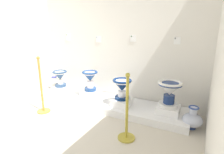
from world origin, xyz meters
TOP-DOWN VIEW (x-y plane):
  - ground_plane at (1.81, 0.61)m, footprint 5.62×5.21m
  - wall_back at (1.81, 2.44)m, footprint 3.82×0.06m
  - wall_left at (-0.03, 1.21)m, footprint 0.06×2.61m
  - display_platform at (1.81, 2.02)m, footprint 3.19×0.75m
  - plinth_block_pale_glazed at (0.59, 2.05)m, footprint 0.30×0.29m
  - antique_toilet_pale_glazed at (0.59, 2.05)m, footprint 0.33×0.33m
  - plinth_block_slender_white at (1.40, 2.08)m, footprint 0.36×0.30m
  - antique_toilet_slender_white at (1.40, 2.08)m, footprint 0.33×0.33m
  - plinth_block_broad_patterned at (2.19, 1.95)m, footprint 0.32×0.37m
  - antique_toilet_broad_patterned at (2.19, 1.95)m, footprint 0.35×0.35m
  - plinth_block_tall_cobalt at (3.03, 2.00)m, footprint 0.38×0.35m
  - antique_toilet_tall_cobalt at (3.03, 2.00)m, footprint 0.40×0.40m
  - info_placard_first at (0.59, 2.41)m, footprint 0.12×0.01m
  - info_placard_second at (1.43, 2.41)m, footprint 0.13×0.01m
  - info_placard_third at (2.21, 2.41)m, footprint 0.11×0.01m
  - info_placard_fourth at (3.02, 2.41)m, footprint 0.11×0.01m
  - decorative_vase_corner at (0.20, 2.25)m, footprint 0.27×0.27m
  - decorative_vase_spare at (3.42, 1.90)m, footprint 0.31×0.31m
  - stanchion_post_near_left at (0.89, 1.24)m, footprint 0.24×0.24m
  - stanchion_post_near_right at (2.62, 1.17)m, footprint 0.25×0.25m

SIDE VIEW (x-z plane):
  - ground_plane at x=1.81m, z-range -0.02..0.00m
  - display_platform at x=1.81m, z-range 0.00..0.13m
  - decorative_vase_spare at x=3.42m, z-range -0.03..0.33m
  - decorative_vase_corner at x=0.20m, z-range -0.03..0.33m
  - plinth_block_pale_glazed at x=0.59m, z-range 0.13..0.22m
  - plinth_block_slender_white at x=1.40m, z-range 0.13..0.24m
  - plinth_block_broad_patterned at x=2.19m, z-range 0.13..0.25m
  - plinth_block_tall_cobalt at x=3.03m, z-range 0.13..0.25m
  - stanchion_post_near_right at x=2.62m, z-range -0.19..0.78m
  - stanchion_post_near_left at x=0.89m, z-range -0.19..0.86m
  - antique_toilet_pale_glazed at x=0.59m, z-range 0.28..0.65m
  - antique_toilet_broad_patterned at x=2.19m, z-range 0.31..0.68m
  - antique_toilet_slender_white at x=1.40m, z-range 0.31..0.73m
  - antique_toilet_tall_cobalt at x=3.03m, z-range 0.32..0.75m
  - info_placard_second at x=1.43m, z-range 1.24..1.37m
  - info_placard_fourth at x=3.02m, z-range 1.26..1.38m
  - info_placard_first at x=0.59m, z-range 1.25..1.41m
  - info_placard_third at x=2.21m, z-range 1.27..1.40m
  - wall_back at x=1.81m, z-range 0.00..2.86m
  - wall_left at x=-0.03m, z-range 0.00..2.86m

